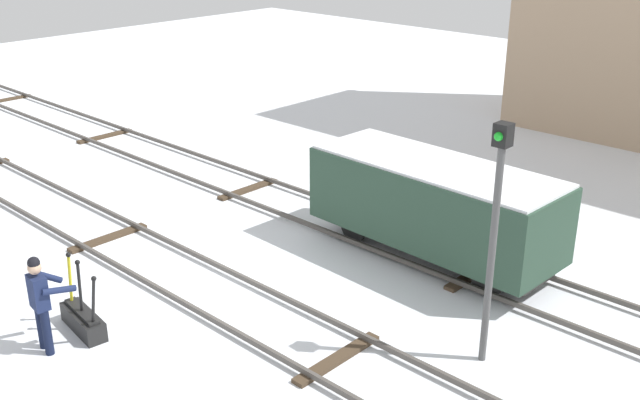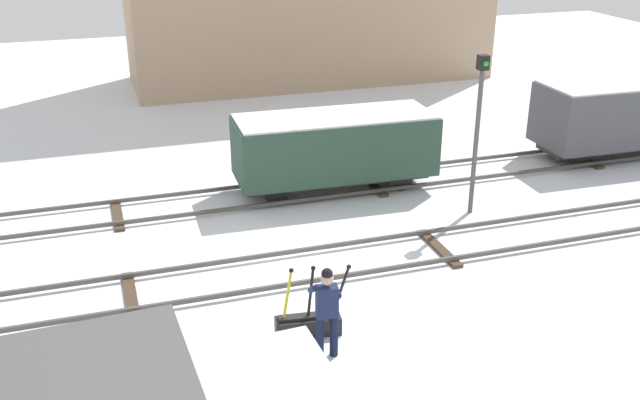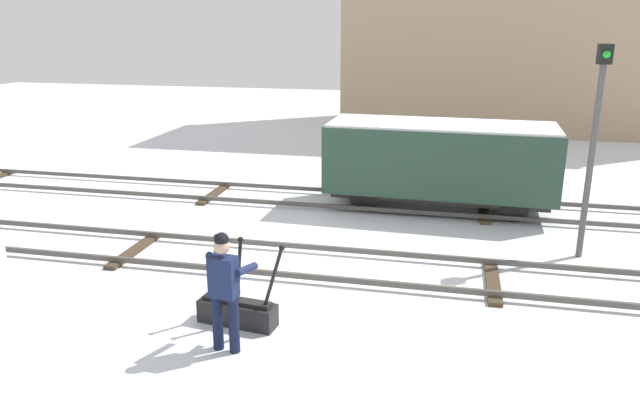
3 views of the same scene
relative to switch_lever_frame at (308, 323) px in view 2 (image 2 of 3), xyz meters
The scene contains 8 objects.
ground_plane 2.46m from the switch_lever_frame, 80.12° to the left, with size 60.00×60.00×0.00m, color silver.
track_main_line 2.46m from the switch_lever_frame, 80.12° to the left, with size 44.00×1.94×0.18m.
track_siding_near 6.69m from the switch_lever_frame, 86.39° to the left, with size 44.00×1.94×0.18m.
switch_lever_frame is the anchor object (origin of this frame).
rail_worker 1.07m from the switch_lever_frame, 81.49° to the right, with size 0.60×0.68×1.78m.
signal_post 7.37m from the switch_lever_frame, 35.90° to the left, with size 0.24×0.32×4.12m.
freight_car_near_switch 13.93m from the switch_lever_frame, 28.71° to the left, with size 5.20×2.23×2.38m.
freight_car_mid_siding 7.31m from the switch_lever_frame, 67.13° to the left, with size 5.51×2.15×2.16m.
Camera 2 is at (-3.81, -13.60, 7.75)m, focal length 40.84 mm.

